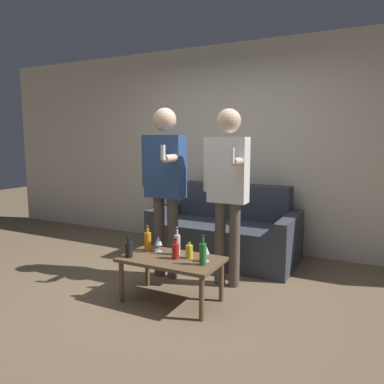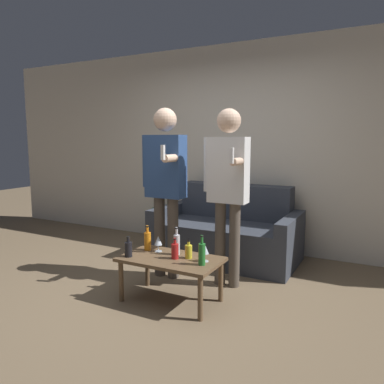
{
  "view_description": "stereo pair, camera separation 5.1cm",
  "coord_description": "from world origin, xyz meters",
  "px_view_note": "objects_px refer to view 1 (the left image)",
  "views": [
    {
      "loc": [
        1.82,
        -2.75,
        1.47
      ],
      "look_at": [
        0.17,
        0.49,
        0.95
      ],
      "focal_mm": 35.0,
      "sensor_mm": 36.0,
      "label": 1
    },
    {
      "loc": [
        1.87,
        -2.73,
        1.47
      ],
      "look_at": [
        0.17,
        0.49,
        0.95
      ],
      "focal_mm": 35.0,
      "sensor_mm": 36.0,
      "label": 2
    }
  ],
  "objects_px": {
    "couch": "(226,232)",
    "coffee_table": "(171,263)",
    "person_standing_left": "(165,178)",
    "bottle_orange": "(129,249)",
    "person_standing_right": "(228,181)"
  },
  "relations": [
    {
      "from": "couch",
      "to": "coffee_table",
      "type": "relative_size",
      "value": 1.9
    },
    {
      "from": "coffee_table",
      "to": "person_standing_left",
      "type": "bearing_deg",
      "value": 125.76
    },
    {
      "from": "bottle_orange",
      "to": "person_standing_left",
      "type": "height_order",
      "value": "person_standing_left"
    },
    {
      "from": "coffee_table",
      "to": "person_standing_left",
      "type": "distance_m",
      "value": 0.95
    },
    {
      "from": "couch",
      "to": "bottle_orange",
      "type": "bearing_deg",
      "value": -101.75
    },
    {
      "from": "person_standing_left",
      "to": "bottle_orange",
      "type": "bearing_deg",
      "value": -88.67
    },
    {
      "from": "bottle_orange",
      "to": "person_standing_right",
      "type": "height_order",
      "value": "person_standing_right"
    },
    {
      "from": "person_standing_left",
      "to": "person_standing_right",
      "type": "distance_m",
      "value": 0.67
    },
    {
      "from": "couch",
      "to": "bottle_orange",
      "type": "height_order",
      "value": "couch"
    },
    {
      "from": "couch",
      "to": "coffee_table",
      "type": "distance_m",
      "value": 1.41
    },
    {
      "from": "person_standing_right",
      "to": "person_standing_left",
      "type": "bearing_deg",
      "value": -173.77
    },
    {
      "from": "couch",
      "to": "person_standing_left",
      "type": "relative_size",
      "value": 0.96
    },
    {
      "from": "bottle_orange",
      "to": "person_standing_left",
      "type": "distance_m",
      "value": 0.88
    },
    {
      "from": "couch",
      "to": "person_standing_left",
      "type": "height_order",
      "value": "person_standing_left"
    },
    {
      "from": "couch",
      "to": "coffee_table",
      "type": "bearing_deg",
      "value": -88.71
    }
  ]
}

